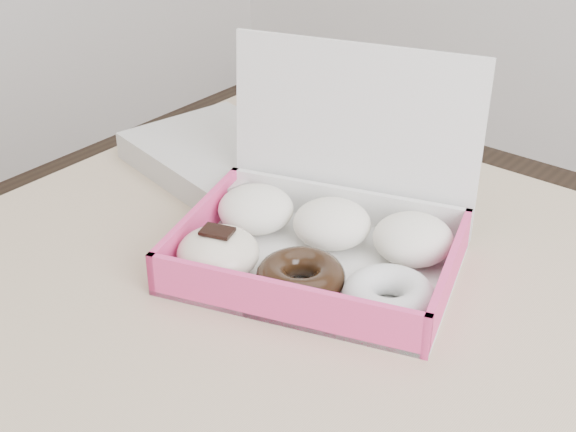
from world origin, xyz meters
The scene contains 3 objects.
table centered at (0.00, 0.00, 0.67)m, with size 1.20×0.80×0.75m.
donut_box centered at (-0.15, 0.03, 0.79)m, with size 0.39×0.35×0.24m.
newspapers centered at (-0.42, 0.14, 0.77)m, with size 0.26×0.20×0.04m, color silver.
Camera 1 is at (0.33, -0.64, 1.28)m, focal length 50.00 mm.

